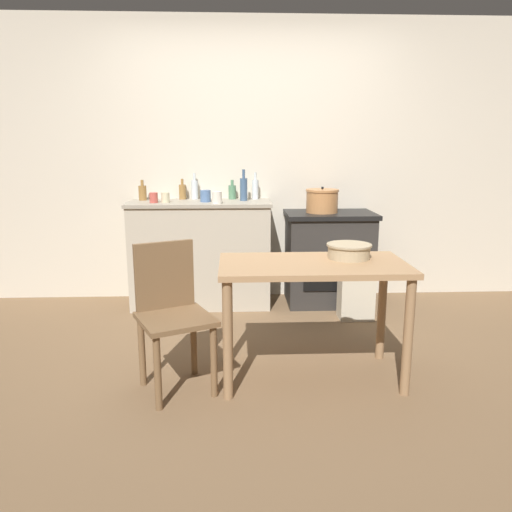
# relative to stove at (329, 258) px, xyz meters

# --- Properties ---
(ground_plane) EXTENTS (14.00, 14.00, 0.00)m
(ground_plane) POSITION_rel_stove_xyz_m (-0.70, -1.29, -0.42)
(ground_plane) COLOR brown
(wall_back) EXTENTS (8.00, 0.07, 2.55)m
(wall_back) POSITION_rel_stove_xyz_m (-0.70, 0.30, 0.85)
(wall_back) COLOR beige
(wall_back) RESTS_ON ground_plane
(counter_cabinet) EXTENTS (1.25, 0.54, 0.94)m
(counter_cabinet) POSITION_rel_stove_xyz_m (-1.16, 0.01, 0.05)
(counter_cabinet) COLOR #B2A893
(counter_cabinet) RESTS_ON ground_plane
(stove) EXTENTS (0.79, 0.56, 0.84)m
(stove) POSITION_rel_stove_xyz_m (0.00, 0.00, 0.00)
(stove) COLOR #2D2B28
(stove) RESTS_ON ground_plane
(work_table) EXTENTS (1.13, 0.61, 0.74)m
(work_table) POSITION_rel_stove_xyz_m (-0.39, -1.51, 0.20)
(work_table) COLOR #A87F56
(work_table) RESTS_ON ground_plane
(chair) EXTENTS (0.53, 0.53, 0.87)m
(chair) POSITION_rel_stove_xyz_m (-1.23, -1.60, 0.05)
(chair) COLOR brown
(chair) RESTS_ON ground_plane
(flour_sack) EXTENTS (0.28, 0.20, 0.38)m
(flour_sack) POSITION_rel_stove_xyz_m (0.15, -0.45, -0.23)
(flour_sack) COLOR beige
(flour_sack) RESTS_ON ground_plane
(stock_pot) EXTENTS (0.29, 0.29, 0.23)m
(stock_pot) POSITION_rel_stove_xyz_m (-0.08, -0.01, 0.52)
(stock_pot) COLOR #B77A47
(stock_pot) RESTS_ON stove
(mixing_bowl_large) EXTENTS (0.28, 0.28, 0.09)m
(mixing_bowl_large) POSITION_rel_stove_xyz_m (-0.15, -1.41, 0.37)
(mixing_bowl_large) COLOR tan
(mixing_bowl_large) RESTS_ON work_table
(bottle_far_left) EXTENTS (0.07, 0.07, 0.18)m
(bottle_far_left) POSITION_rel_stove_xyz_m (-1.68, 0.12, 0.59)
(bottle_far_left) COLOR olive
(bottle_far_left) RESTS_ON counter_cabinet
(bottle_left) EXTENTS (0.07, 0.07, 0.17)m
(bottle_left) POSITION_rel_stove_xyz_m (-0.87, 0.18, 0.59)
(bottle_left) COLOR #517F5B
(bottle_left) RESTS_ON counter_cabinet
(bottle_mid_left) EXTENTS (0.06, 0.06, 0.24)m
(bottle_mid_left) POSITION_rel_stove_xyz_m (-1.22, 0.20, 0.61)
(bottle_mid_left) COLOR silver
(bottle_mid_left) RESTS_ON counter_cabinet
(bottle_center_left) EXTENTS (0.06, 0.06, 0.24)m
(bottle_center_left) POSITION_rel_stove_xyz_m (-0.66, 0.18, 0.62)
(bottle_center_left) COLOR silver
(bottle_center_left) RESTS_ON counter_cabinet
(bottle_center) EXTENTS (0.07, 0.07, 0.28)m
(bottle_center) POSITION_rel_stove_xyz_m (-0.77, 0.05, 0.63)
(bottle_center) COLOR #3D5675
(bottle_center) RESTS_ON counter_cabinet
(bottle_center_right) EXTENTS (0.06, 0.06, 0.19)m
(bottle_center_right) POSITION_rel_stove_xyz_m (-1.33, 0.19, 0.59)
(bottle_center_right) COLOR olive
(bottle_center_right) RESTS_ON counter_cabinet
(cup_mid_right) EXTENTS (0.07, 0.07, 0.09)m
(cup_mid_right) POSITION_rel_stove_xyz_m (-1.45, -0.07, 0.56)
(cup_mid_right) COLOR beige
(cup_mid_right) RESTS_ON counter_cabinet
(cup_right) EXTENTS (0.08, 0.08, 0.10)m
(cup_right) POSITION_rel_stove_xyz_m (-1.00, -0.18, 0.57)
(cup_right) COLOR silver
(cup_right) RESTS_ON counter_cabinet
(cup_far_right) EXTENTS (0.07, 0.07, 0.09)m
(cup_far_right) POSITION_rel_stove_xyz_m (-1.55, -0.09, 0.57)
(cup_far_right) COLOR #B74C42
(cup_far_right) RESTS_ON counter_cabinet
(cup_end_right) EXTENTS (0.09, 0.09, 0.10)m
(cup_end_right) POSITION_rel_stove_xyz_m (-1.11, -0.04, 0.57)
(cup_end_right) COLOR #4C6B99
(cup_end_right) RESTS_ON counter_cabinet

